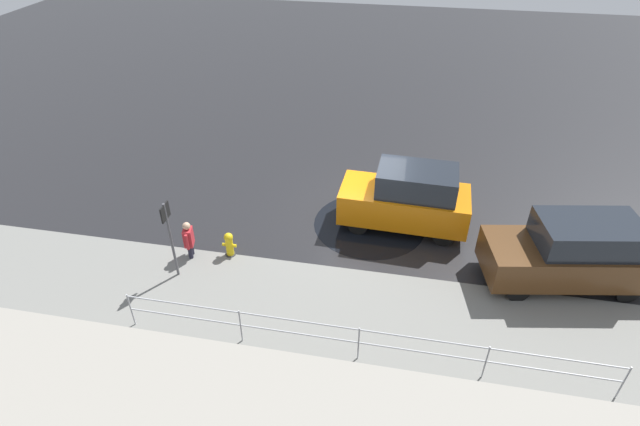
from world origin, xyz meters
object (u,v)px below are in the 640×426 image
object	(u,v)px
fire_hydrant	(229,245)
sign_post	(169,230)
moving_hatchback	(407,198)
parked_sedan	(572,252)
pedestrian	(189,238)

from	to	relation	value
fire_hydrant	sign_post	distance (m)	1.97
moving_hatchback	parked_sedan	xyz separation A→B (m)	(-4.41, 1.77, -0.03)
parked_sedan	sign_post	size ratio (longest dim) A/B	1.89
parked_sedan	fire_hydrant	distance (m)	9.37
moving_hatchback	pedestrian	xyz separation A→B (m)	(6.01, 2.72, -0.34)
fire_hydrant	sign_post	bearing A→B (deg)	43.77
parked_sedan	sign_post	xyz separation A→B (m)	(10.47, 1.78, 0.58)
sign_post	fire_hydrant	bearing A→B (deg)	-136.23
parked_sedan	pedestrian	bearing A→B (deg)	5.21
moving_hatchback	parked_sedan	distance (m)	4.75
pedestrian	moving_hatchback	bearing A→B (deg)	-155.65
moving_hatchback	parked_sedan	bearing A→B (deg)	158.17
fire_hydrant	moving_hatchback	bearing A→B (deg)	-153.46
fire_hydrant	sign_post	world-z (taller)	sign_post
moving_hatchback	pedestrian	world-z (taller)	moving_hatchback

